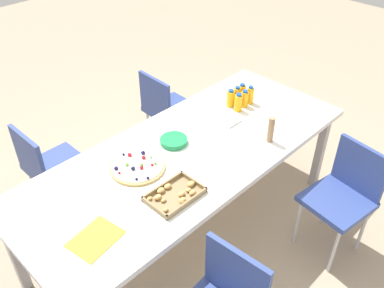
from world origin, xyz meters
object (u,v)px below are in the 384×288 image
(chair_near_right, at_px, (48,165))
(juice_bottle_2, at_px, (230,98))
(juice_bottle_3, at_px, (250,95))
(paper_folder, at_px, (95,239))
(fruit_pizza, at_px, (137,166))
(snack_tray, at_px, (175,195))
(plate_stack, at_px, (174,141))
(chair_far_left, at_px, (345,192))
(juice_bottle_0, at_px, (242,92))
(cardboard_tube, at_px, (271,130))
(napkin_stack, at_px, (228,120))
(party_table, at_px, (188,158))
(juice_bottle_4, at_px, (245,99))
(chair_near_left, at_px, (166,107))
(juice_bottle_5, at_px, (238,103))
(juice_bottle_1, at_px, (237,95))

(chair_near_right, xyz_separation_m, juice_bottle_2, (-1.25, 0.67, 0.32))
(juice_bottle_3, relative_size, paper_folder, 0.57)
(juice_bottle_3, relative_size, fruit_pizza, 0.42)
(snack_tray, xyz_separation_m, plate_stack, (-0.36, -0.39, 0.00))
(chair_far_left, distance_m, juice_bottle_0, 1.08)
(juice_bottle_0, distance_m, cardboard_tube, 0.58)
(fruit_pizza, bearing_deg, napkin_stack, 175.84)
(party_table, xyz_separation_m, chair_far_left, (-0.66, 0.85, -0.19))
(juice_bottle_4, height_order, snack_tray, juice_bottle_4)
(chair_near_left, height_order, fruit_pizza, chair_near_left)
(party_table, relative_size, juice_bottle_4, 17.39)
(juice_bottle_2, relative_size, juice_bottle_5, 0.98)
(juice_bottle_3, height_order, napkin_stack, juice_bottle_3)
(cardboard_tube, bearing_deg, chair_near_right, -46.92)
(party_table, distance_m, plate_stack, 0.15)
(fruit_pizza, distance_m, paper_folder, 0.60)
(juice_bottle_0, bearing_deg, napkin_stack, 22.24)
(cardboard_tube, bearing_deg, juice_bottle_0, -121.65)
(juice_bottle_3, bearing_deg, napkin_stack, 8.45)
(juice_bottle_5, bearing_deg, plate_stack, -4.04)
(juice_bottle_0, distance_m, juice_bottle_2, 0.14)
(fruit_pizza, xyz_separation_m, plate_stack, (-0.35, -0.03, 0.00))
(juice_bottle_2, height_order, paper_folder, juice_bottle_2)
(party_table, relative_size, juice_bottle_1, 17.23)
(juice_bottle_5, xyz_separation_m, paper_folder, (1.50, 0.28, -0.07))
(chair_near_left, relative_size, juice_bottle_4, 5.97)
(chair_far_left, bearing_deg, juice_bottle_1, 5.07)
(chair_near_right, bearing_deg, juice_bottle_5, 58.08)
(chair_far_left, height_order, cardboard_tube, cardboard_tube)
(chair_far_left, xyz_separation_m, chair_near_right, (1.27, -1.69, 0.00))
(juice_bottle_5, height_order, snack_tray, juice_bottle_5)
(chair_near_right, relative_size, snack_tray, 2.55)
(juice_bottle_4, height_order, plate_stack, juice_bottle_4)
(chair_near_left, xyz_separation_m, cardboard_tube, (0.07, 1.14, 0.34))
(chair_near_right, bearing_deg, napkin_stack, 52.72)
(juice_bottle_1, height_order, paper_folder, juice_bottle_1)
(juice_bottle_2, bearing_deg, cardboard_tube, 71.64)
(juice_bottle_0, xyz_separation_m, juice_bottle_4, (0.07, 0.08, 0.00))
(cardboard_tube, bearing_deg, paper_folder, -5.60)
(chair_near_left, xyz_separation_m, juice_bottle_0, (-0.24, 0.65, 0.31))
(plate_stack, bearing_deg, chair_near_left, -128.18)
(juice_bottle_2, bearing_deg, paper_folder, 13.49)
(chair_near_left, relative_size, juice_bottle_3, 5.58)
(snack_tray, bearing_deg, paper_folder, -7.11)
(chair_near_left, relative_size, chair_near_right, 1.00)
(juice_bottle_1, xyz_separation_m, juice_bottle_3, (-0.07, 0.08, 0.00))
(juice_bottle_1, bearing_deg, chair_far_left, 86.62)
(juice_bottle_3, bearing_deg, juice_bottle_5, 1.01)
(juice_bottle_4, relative_size, paper_folder, 0.53)
(fruit_pizza, height_order, plate_stack, fruit_pizza)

